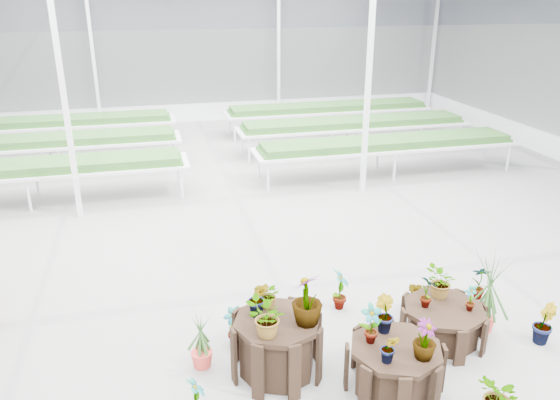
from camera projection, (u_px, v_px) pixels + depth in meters
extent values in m
plane|color=gray|center=(274.00, 299.00, 7.93)|extent=(24.00, 24.00, 0.00)
cylinder|color=black|center=(277.00, 346.00, 6.31)|extent=(1.17, 1.17, 0.71)
cylinder|color=black|center=(394.00, 367.00, 6.06)|extent=(1.30, 1.30, 0.56)
cylinder|color=black|center=(443.00, 323.00, 6.94)|extent=(1.17, 1.17, 0.48)
imported|color=#2C5423|center=(259.00, 298.00, 6.19)|extent=(0.30, 0.27, 0.45)
imported|color=#2C5423|center=(307.00, 299.00, 6.02)|extent=(0.47, 0.47, 0.62)
imported|color=#2C5423|center=(269.00, 295.00, 6.36)|extent=(0.38, 0.39, 0.34)
imported|color=#2C5423|center=(267.00, 318.00, 5.80)|extent=(0.55, 0.54, 0.46)
imported|color=#2C5423|center=(371.00, 324.00, 5.95)|extent=(0.25, 0.18, 0.47)
imported|color=#2C5423|center=(425.00, 340.00, 5.70)|extent=(0.34, 0.34, 0.45)
imported|color=#2C5423|center=(384.00, 314.00, 6.17)|extent=(0.24, 0.28, 0.44)
imported|color=#2C5423|center=(390.00, 348.00, 5.65)|extent=(0.25, 0.24, 0.35)
imported|color=#2C5423|center=(427.00, 291.00, 6.78)|extent=(0.22, 0.27, 0.45)
imported|color=#2C5423|center=(471.00, 298.00, 6.73)|extent=(0.15, 0.20, 0.35)
imported|color=#2C5423|center=(441.00, 282.00, 6.99)|extent=(0.52, 0.51, 0.44)
imported|color=#2C5423|center=(196.00, 399.00, 5.63)|extent=(0.19, 0.28, 0.52)
imported|color=#2C5423|center=(233.00, 325.00, 6.87)|extent=(0.28, 0.33, 0.52)
imported|color=#2C5423|center=(500.00, 398.00, 5.65)|extent=(0.43, 0.49, 0.49)
imported|color=#2C5423|center=(543.00, 323.00, 6.89)|extent=(0.39, 0.38, 0.55)
imported|color=#2C5423|center=(480.00, 282.00, 7.87)|extent=(0.34, 0.30, 0.54)
imported|color=#2C5423|center=(414.00, 296.00, 7.57)|extent=(0.31, 0.33, 0.47)
imported|color=#2C5423|center=(340.00, 289.00, 7.59)|extent=(0.32, 0.39, 0.62)
imported|color=#2C5423|center=(271.00, 315.00, 6.97)|extent=(0.75, 0.73, 0.64)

